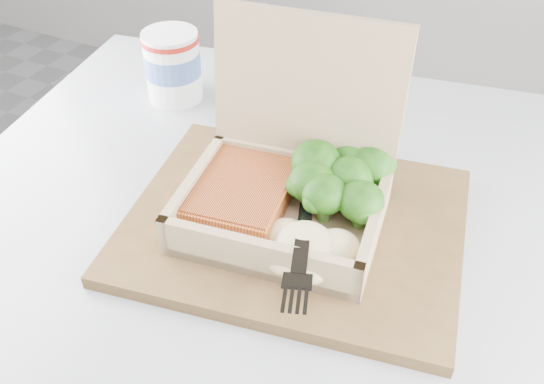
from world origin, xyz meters
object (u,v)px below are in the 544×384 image
at_px(cafe_table, 287,375).
at_px(takeout_container, 290,173).
at_px(serving_tray, 295,224).
at_px(paper_cup, 173,64).

xyz_separation_m(cafe_table, takeout_container, (-0.03, 0.06, 0.25)).
xyz_separation_m(serving_tray, paper_cup, (-0.25, 0.17, 0.04)).
bearing_deg(takeout_container, serving_tray, -53.80).
height_order(cafe_table, paper_cup, paper_cup).
relative_size(serving_tray, paper_cup, 3.57).
bearing_deg(paper_cup, serving_tray, -34.07).
distance_m(cafe_table, paper_cup, 0.42).
bearing_deg(paper_cup, cafe_table, -38.82).
height_order(cafe_table, serving_tray, serving_tray).
height_order(takeout_container, paper_cup, takeout_container).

